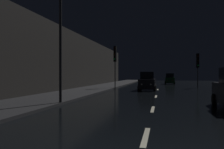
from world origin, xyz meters
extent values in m
cube|color=black|center=(0.00, 24.50, -0.01)|extent=(27.27, 84.00, 0.02)
cube|color=#28282B|center=(-7.44, 24.50, 0.07)|extent=(4.40, 84.00, 0.15)
cube|color=#2D2B28|center=(-10.04, 21.00, 3.39)|extent=(0.80, 63.00, 6.79)
cube|color=beige|center=(0.00, 3.00, 0.01)|extent=(0.16, 2.20, 0.01)
cube|color=beige|center=(0.00, 8.53, 0.01)|extent=(0.16, 2.20, 0.01)
cube|color=beige|center=(0.00, 15.76, 0.01)|extent=(0.16, 2.20, 0.01)
cube|color=beige|center=(0.00, 24.76, 0.01)|extent=(0.16, 2.20, 0.01)
cylinder|color=#38383A|center=(-5.14, 25.07, 1.66)|extent=(0.12, 0.12, 3.33)
cube|color=black|center=(-5.14, 25.07, 4.28)|extent=(0.34, 0.37, 1.90)
sphere|color=black|center=(-5.16, 24.90, 4.91)|extent=(0.22, 0.22, 0.22)
sphere|color=black|center=(-5.16, 24.90, 4.28)|extent=(0.22, 0.22, 0.22)
sphere|color=#19D84C|center=(-5.16, 24.90, 3.64)|extent=(0.22, 0.22, 0.22)
cylinder|color=#38383A|center=(5.14, 29.79, 1.33)|extent=(0.12, 0.12, 2.66)
cube|color=black|center=(5.14, 29.79, 3.61)|extent=(0.37, 0.40, 1.90)
sphere|color=black|center=(5.18, 29.62, 4.24)|extent=(0.22, 0.22, 0.22)
sphere|color=black|center=(5.18, 29.62, 3.61)|extent=(0.22, 0.22, 0.22)
sphere|color=#19D84C|center=(5.18, 29.62, 2.98)|extent=(0.22, 0.22, 0.22)
cylinder|color=#2D2D30|center=(-5.34, 9.22, 3.81)|extent=(0.16, 0.16, 7.62)
cube|color=black|center=(-1.12, 23.28, 0.74)|extent=(1.72, 4.00, 1.05)
cube|color=black|center=(-1.12, 23.42, 1.66)|extent=(1.46, 2.00, 0.80)
cylinder|color=black|center=(-0.28, 21.88, 0.31)|extent=(0.21, 0.61, 0.61)
cylinder|color=black|center=(-1.96, 21.88, 0.31)|extent=(0.21, 0.61, 0.61)
cylinder|color=black|center=(-0.28, 24.68, 0.31)|extent=(0.21, 0.61, 0.61)
cylinder|color=black|center=(-1.96, 24.68, 0.31)|extent=(0.21, 0.61, 0.61)
sphere|color=white|center=(-0.65, 21.32, 0.74)|extent=(0.17, 0.17, 0.17)
sphere|color=white|center=(-1.59, 21.32, 0.74)|extent=(0.17, 0.17, 0.17)
sphere|color=red|center=(-0.65, 25.24, 0.74)|extent=(0.17, 0.17, 0.17)
sphere|color=red|center=(-1.59, 25.24, 0.74)|extent=(0.17, 0.17, 0.17)
cylinder|color=black|center=(3.46, 11.04, 0.32)|extent=(0.22, 0.64, 0.64)
sphere|color=slate|center=(3.84, 11.63, 0.77)|extent=(0.18, 0.18, 0.18)
cube|color=#0F3819|center=(1.89, 41.61, 0.70)|extent=(1.62, 3.79, 0.99)
cube|color=black|center=(1.89, 41.48, 1.57)|extent=(1.38, 1.89, 0.76)
cylinder|color=black|center=(1.10, 42.94, 0.29)|extent=(0.20, 0.58, 0.58)
cylinder|color=black|center=(2.69, 42.94, 0.29)|extent=(0.20, 0.58, 0.58)
cylinder|color=black|center=(1.10, 40.29, 0.29)|extent=(0.20, 0.58, 0.58)
cylinder|color=black|center=(2.69, 40.29, 0.29)|extent=(0.20, 0.58, 0.58)
sphere|color=slate|center=(1.45, 43.47, 0.70)|extent=(0.16, 0.16, 0.16)
sphere|color=slate|center=(2.34, 43.47, 0.70)|extent=(0.16, 0.16, 0.16)
sphere|color=red|center=(1.45, 39.76, 0.70)|extent=(0.16, 0.16, 0.16)
sphere|color=red|center=(2.34, 39.76, 0.70)|extent=(0.16, 0.16, 0.16)
camera|label=1|loc=(0.45, -4.00, 1.80)|focal=38.89mm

